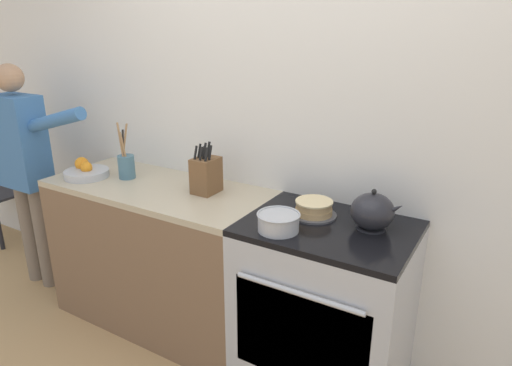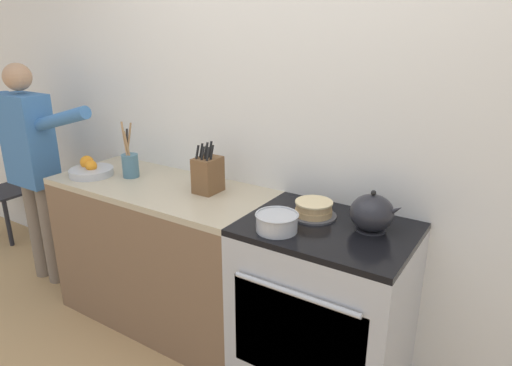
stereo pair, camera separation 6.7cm
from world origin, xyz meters
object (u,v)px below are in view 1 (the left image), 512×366
(layer_cake, at_px, (314,209))
(stove_range, at_px, (324,308))
(dining_chair, at_px, (10,184))
(mixing_bowl, at_px, (278,222))
(fruit_bowl, at_px, (86,172))
(utensil_crock, at_px, (126,165))
(tea_kettle, at_px, (373,212))
(person_baker, at_px, (24,160))
(knife_block, at_px, (206,175))

(layer_cake, bearing_deg, stove_range, -33.38)
(dining_chair, bearing_deg, mixing_bowl, -4.44)
(fruit_bowl, bearing_deg, utensil_crock, 25.11)
(tea_kettle, bearing_deg, fruit_bowl, -174.57)
(fruit_bowl, height_order, person_baker, person_baker)
(fruit_bowl, relative_size, dining_chair, 0.32)
(stove_range, xyz_separation_m, layer_cake, (-0.11, 0.07, 0.48))
(stove_range, relative_size, person_baker, 0.58)
(person_baker, distance_m, dining_chair, 1.08)
(layer_cake, height_order, dining_chair, layer_cake)
(mixing_bowl, bearing_deg, layer_cake, 74.04)
(mixing_bowl, bearing_deg, utensil_crock, 170.77)
(utensil_crock, relative_size, dining_chair, 0.41)
(knife_block, bearing_deg, tea_kettle, 0.36)
(tea_kettle, xyz_separation_m, dining_chair, (-3.21, 0.19, -0.50))
(tea_kettle, bearing_deg, dining_chair, 176.65)
(stove_range, bearing_deg, layer_cake, 146.62)
(dining_chair, bearing_deg, stove_range, -0.85)
(stove_range, height_order, layer_cake, layer_cake)
(stove_range, distance_m, dining_chair, 3.04)
(tea_kettle, xyz_separation_m, fruit_bowl, (-1.73, -0.16, -0.05))
(knife_block, distance_m, dining_chair, 2.35)
(mixing_bowl, xyz_separation_m, knife_block, (-0.58, 0.23, 0.06))
(tea_kettle, height_order, knife_block, knife_block)
(utensil_crock, distance_m, fruit_bowl, 0.26)
(mixing_bowl, xyz_separation_m, dining_chair, (-2.86, 0.43, -0.46))
(stove_range, distance_m, layer_cake, 0.50)
(mixing_bowl, bearing_deg, person_baker, 178.67)
(stove_range, height_order, knife_block, knife_block)
(stove_range, xyz_separation_m, fruit_bowl, (-1.55, -0.09, 0.48))
(person_baker, bearing_deg, fruit_bowl, -9.92)
(stove_range, height_order, tea_kettle, tea_kettle)
(stove_range, distance_m, fruit_bowl, 1.62)
(fruit_bowl, bearing_deg, stove_range, 3.35)
(tea_kettle, height_order, mixing_bowl, tea_kettle)
(dining_chair, bearing_deg, utensil_crock, -3.96)
(layer_cake, distance_m, dining_chair, 2.97)
(fruit_bowl, height_order, dining_chair, fruit_bowl)
(knife_block, bearing_deg, layer_cake, 0.26)
(utensil_crock, bearing_deg, fruit_bowl, -154.89)
(tea_kettle, relative_size, dining_chair, 0.29)
(mixing_bowl, relative_size, dining_chair, 0.24)
(fruit_bowl, bearing_deg, dining_chair, 166.62)
(tea_kettle, height_order, person_baker, person_baker)
(mixing_bowl, height_order, person_baker, person_baker)
(person_baker, relative_size, dining_chair, 1.86)
(tea_kettle, relative_size, utensil_crock, 0.71)
(knife_block, bearing_deg, fruit_bowl, -168.75)
(tea_kettle, distance_m, dining_chair, 3.26)
(layer_cake, height_order, person_baker, person_baker)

